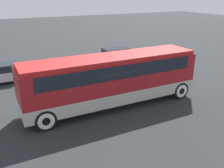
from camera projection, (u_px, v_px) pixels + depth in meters
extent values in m
plane|color=#26282B|center=(112.00, 105.00, 15.74)|extent=(120.00, 120.00, 0.00)
cube|color=#B7B2A8|center=(112.00, 93.00, 15.44)|extent=(10.92, 2.41, 0.75)
cube|color=maroon|center=(112.00, 74.00, 15.01)|extent=(10.92, 2.41, 1.75)
cube|color=black|center=(112.00, 67.00, 14.86)|extent=(9.61, 2.45, 0.79)
cube|color=#B21E1E|center=(112.00, 58.00, 14.67)|extent=(10.70, 2.22, 0.22)
cube|color=maroon|center=(180.00, 66.00, 17.38)|extent=(0.36, 2.32, 2.00)
cylinder|color=black|center=(180.00, 90.00, 16.59)|extent=(1.12, 0.28, 1.12)
cylinder|color=silver|center=(180.00, 90.00, 16.59)|extent=(0.88, 0.30, 0.88)
cylinder|color=black|center=(180.00, 90.00, 16.59)|extent=(0.43, 0.32, 0.43)
cylinder|color=black|center=(160.00, 81.00, 18.42)|extent=(1.12, 0.28, 1.12)
cylinder|color=silver|center=(160.00, 81.00, 18.42)|extent=(0.88, 0.30, 0.88)
cylinder|color=black|center=(160.00, 81.00, 18.42)|extent=(0.43, 0.32, 0.43)
cylinder|color=black|center=(46.00, 120.00, 12.74)|extent=(1.12, 0.28, 1.12)
cylinder|color=silver|center=(46.00, 120.00, 12.74)|extent=(0.88, 0.30, 0.88)
cylinder|color=black|center=(46.00, 120.00, 12.74)|extent=(0.43, 0.32, 0.43)
cylinder|color=black|center=(37.00, 104.00, 14.57)|extent=(1.12, 0.28, 1.12)
cylinder|color=silver|center=(37.00, 104.00, 14.57)|extent=(0.88, 0.30, 0.88)
cylinder|color=black|center=(37.00, 104.00, 14.57)|extent=(0.43, 0.32, 0.43)
cube|color=#7A6B5B|center=(117.00, 57.00, 24.98)|extent=(4.78, 1.73, 0.68)
cube|color=black|center=(116.00, 51.00, 24.68)|extent=(2.48, 1.56, 0.55)
cylinder|color=black|center=(137.00, 59.00, 25.23)|extent=(0.71, 0.22, 0.71)
cylinder|color=black|center=(137.00, 59.00, 25.23)|extent=(0.27, 0.26, 0.27)
cylinder|color=black|center=(130.00, 55.00, 26.53)|extent=(0.71, 0.22, 0.71)
cylinder|color=black|center=(130.00, 55.00, 26.53)|extent=(0.27, 0.26, 0.27)
cylinder|color=black|center=(104.00, 63.00, 23.61)|extent=(0.71, 0.22, 0.71)
cylinder|color=black|center=(104.00, 63.00, 23.61)|extent=(0.27, 0.26, 0.27)
cylinder|color=black|center=(97.00, 60.00, 24.90)|extent=(0.71, 0.22, 0.71)
cylinder|color=black|center=(97.00, 60.00, 24.90)|extent=(0.27, 0.26, 0.27)
cube|color=#BCBCC1|center=(6.00, 74.00, 19.75)|extent=(4.03, 1.85, 0.67)
cube|color=black|center=(3.00, 67.00, 19.47)|extent=(2.10, 1.66, 0.53)
cylinder|color=black|center=(29.00, 77.00, 19.81)|extent=(0.66, 0.22, 0.66)
cylinder|color=black|center=(29.00, 77.00, 19.81)|extent=(0.25, 0.26, 0.25)
cylinder|color=black|center=(25.00, 72.00, 21.20)|extent=(0.66, 0.22, 0.66)
cylinder|color=black|center=(25.00, 72.00, 21.20)|extent=(0.25, 0.26, 0.25)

